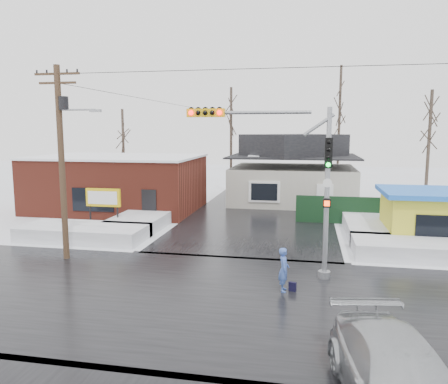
% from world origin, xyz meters
% --- Properties ---
extents(ground, '(120.00, 120.00, 0.00)m').
position_xyz_m(ground, '(0.00, 0.00, 0.00)').
color(ground, white).
rests_on(ground, ground).
extents(road_ns, '(10.00, 120.00, 0.02)m').
position_xyz_m(road_ns, '(0.00, 0.00, 0.01)').
color(road_ns, black).
rests_on(road_ns, ground).
extents(road_ew, '(120.00, 10.00, 0.02)m').
position_xyz_m(road_ew, '(0.00, 0.00, 0.01)').
color(road_ew, black).
rests_on(road_ew, ground).
extents(snowbank_nw, '(7.00, 3.00, 0.80)m').
position_xyz_m(snowbank_nw, '(-9.00, 7.00, 0.40)').
color(snowbank_nw, white).
rests_on(snowbank_nw, ground).
extents(snowbank_ne, '(7.00, 3.00, 0.80)m').
position_xyz_m(snowbank_ne, '(9.00, 7.00, 0.40)').
color(snowbank_ne, white).
rests_on(snowbank_ne, ground).
extents(snowbank_nside_w, '(3.00, 8.00, 0.80)m').
position_xyz_m(snowbank_nside_w, '(-7.00, 12.00, 0.40)').
color(snowbank_nside_w, white).
rests_on(snowbank_nside_w, ground).
extents(snowbank_nside_e, '(3.00, 8.00, 0.80)m').
position_xyz_m(snowbank_nside_e, '(7.00, 12.00, 0.40)').
color(snowbank_nside_e, white).
rests_on(snowbank_nside_e, ground).
extents(traffic_signal, '(6.05, 0.68, 7.00)m').
position_xyz_m(traffic_signal, '(2.43, 2.97, 4.54)').
color(traffic_signal, gray).
rests_on(traffic_signal, ground).
extents(utility_pole, '(3.15, 0.44, 9.00)m').
position_xyz_m(utility_pole, '(-7.93, 3.50, 5.11)').
color(utility_pole, '#382619').
rests_on(utility_pole, ground).
extents(brick_building, '(12.20, 8.20, 4.12)m').
position_xyz_m(brick_building, '(-11.00, 15.99, 2.08)').
color(brick_building, maroon).
rests_on(brick_building, ground).
extents(marquee_sign, '(2.20, 0.21, 2.55)m').
position_xyz_m(marquee_sign, '(-9.00, 9.49, 1.92)').
color(marquee_sign, black).
rests_on(marquee_sign, ground).
extents(house, '(10.40, 8.40, 5.76)m').
position_xyz_m(house, '(2.00, 22.00, 2.62)').
color(house, '#B7B4A5').
rests_on(house, ground).
extents(kiosk, '(4.60, 4.60, 2.88)m').
position_xyz_m(kiosk, '(9.50, 9.99, 1.46)').
color(kiosk, gold).
rests_on(kiosk, ground).
extents(fence, '(8.00, 0.12, 1.80)m').
position_xyz_m(fence, '(6.50, 14.00, 0.90)').
color(fence, black).
rests_on(fence, ground).
extents(tree_far_left, '(3.00, 3.00, 10.00)m').
position_xyz_m(tree_far_left, '(-4.00, 26.00, 7.95)').
color(tree_far_left, '#332821').
rests_on(tree_far_left, ground).
extents(tree_far_mid, '(3.00, 3.00, 12.00)m').
position_xyz_m(tree_far_mid, '(6.00, 28.00, 9.54)').
color(tree_far_mid, '#332821').
rests_on(tree_far_mid, ground).
extents(tree_far_right, '(3.00, 3.00, 9.00)m').
position_xyz_m(tree_far_right, '(12.00, 20.00, 7.16)').
color(tree_far_right, '#332821').
rests_on(tree_far_right, ground).
extents(tree_far_west, '(3.00, 3.00, 8.00)m').
position_xyz_m(tree_far_west, '(-14.00, 24.00, 6.36)').
color(tree_far_west, '#332821').
rests_on(tree_far_west, ground).
extents(pedestrian, '(0.44, 0.64, 1.69)m').
position_xyz_m(pedestrian, '(2.42, 1.18, 0.84)').
color(pedestrian, '#4161B7').
rests_on(pedestrian, ground).
extents(car, '(3.11, 5.84, 1.61)m').
position_xyz_m(car, '(5.27, -5.71, 0.80)').
color(car, '#B0B3B7').
rests_on(car, ground).
extents(shopping_bag, '(0.30, 0.20, 0.35)m').
position_xyz_m(shopping_bag, '(2.76, 1.22, 0.17)').
color(shopping_bag, black).
rests_on(shopping_bag, ground).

